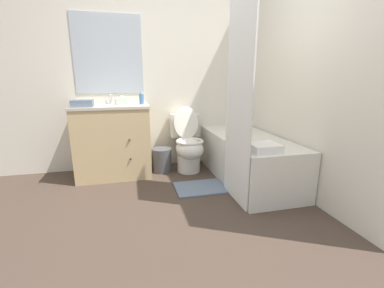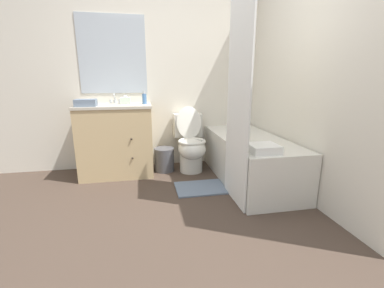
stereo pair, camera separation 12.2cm
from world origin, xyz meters
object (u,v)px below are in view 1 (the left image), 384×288
sink_faucet (111,101)px  hand_towel_folded (82,103)px  bath_towel_folded (264,147)px  bath_mat (200,188)px  toilet (188,145)px  soap_dispenser (142,99)px  wastebasket (162,160)px  tissue_box (122,101)px  vanity_cabinet (113,140)px  bathtub (247,158)px

sink_faucet → hand_towel_folded: bearing=-131.0°
bath_towel_folded → bath_mat: size_ratio=0.49×
toilet → soap_dispenser: (-0.55, 0.07, 0.59)m
hand_towel_folded → bath_towel_folded: size_ratio=0.85×
wastebasket → bath_towel_folded: bath_towel_folded is taller
sink_faucet → tissue_box: (0.13, -0.11, 0.00)m
vanity_cabinet → wastebasket: vanity_cabinet is taller
vanity_cabinet → bath_towel_folded: size_ratio=3.34×
sink_faucet → hand_towel_folded: 0.43m
tissue_box → bath_towel_folded: size_ratio=0.45×
toilet → bath_towel_folded: toilet is taller
bathtub → bath_towel_folded: 0.68m
bathtub → hand_towel_folded: hand_towel_folded is taller
bathtub → soap_dispenser: (-1.16, 0.52, 0.67)m
soap_dispenser → bath_towel_folded: 1.57m
tissue_box → bathtub: bearing=-22.5°
tissue_box → bath_mat: tissue_box is taller
vanity_cabinet → hand_towel_folded: (-0.28, -0.14, 0.46)m
soap_dispenser → hand_towel_folded: (-0.64, -0.16, -0.03)m
tissue_box → soap_dispenser: 0.24m
vanity_cabinet → sink_faucet: (-0.00, 0.18, 0.46)m
bath_towel_folded → wastebasket: bearing=126.2°
bath_mat → toilet: bearing=89.8°
vanity_cabinet → soap_dispenser: 0.61m
sink_faucet → bathtub: bearing=-24.4°
sink_faucet → bath_towel_folded: size_ratio=0.55×
bathtub → tissue_box: tissue_box is taller
bathtub → bath_mat: (-0.61, -0.15, -0.25)m
sink_faucet → bathtub: size_ratio=0.09×
soap_dispenser → bath_towel_folded: (1.02, -1.12, -0.38)m
vanity_cabinet → sink_faucet: 0.49m
tissue_box → soap_dispenser: soap_dispenser is taller
wastebasket → hand_towel_folded: (-0.86, -0.14, 0.75)m
wastebasket → bath_towel_folded: (0.81, -1.10, 0.40)m
toilet → bath_towel_folded: bearing=-66.0°
toilet → bath_mat: 0.69m
bath_towel_folded → soap_dispenser: bearing=132.3°
vanity_cabinet → wastebasket: size_ratio=2.90×
sink_faucet → bath_mat: (0.91, -0.84, -0.89)m
sink_faucet → soap_dispenser: bearing=-25.0°
toilet → bath_towel_folded: size_ratio=3.13×
bathtub → bath_towel_folded: bearing=-103.0°
soap_dispenser → wastebasket: bearing=-6.0°
vanity_cabinet → bath_towel_folded: bearing=-38.7°
tissue_box → sink_faucet: bearing=139.3°
toilet → bath_towel_folded: (0.47, -1.06, 0.21)m
hand_towel_folded → wastebasket: bearing=9.0°
bath_mat → bathtub: bearing=13.4°
bath_towel_folded → bath_mat: (-0.47, 0.46, -0.54)m
soap_dispenser → bath_mat: soap_dispenser is taller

